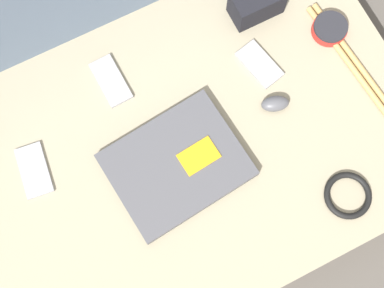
% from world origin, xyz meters
% --- Properties ---
extents(ground_plane, '(8.00, 8.00, 0.00)m').
position_xyz_m(ground_plane, '(0.00, 0.00, 0.00)').
color(ground_plane, '#4C4742').
extents(couch_seat, '(1.12, 0.77, 0.14)m').
position_xyz_m(couch_seat, '(0.00, 0.00, 0.07)').
color(couch_seat, gray).
rests_on(couch_seat, ground_plane).
extents(laptop, '(0.33, 0.27, 0.03)m').
position_xyz_m(laptop, '(-0.05, -0.03, 0.16)').
color(laptop, '#47474C').
rests_on(laptop, couch_seat).
extents(computer_mouse, '(0.08, 0.06, 0.03)m').
position_xyz_m(computer_mouse, '(0.23, 0.00, 0.16)').
color(computer_mouse, '#4C4C51').
rests_on(computer_mouse, couch_seat).
extents(speaker_puck, '(0.09, 0.09, 0.03)m').
position_xyz_m(speaker_puck, '(0.45, 0.11, 0.16)').
color(speaker_puck, red).
rests_on(speaker_puck, couch_seat).
extents(phone_silver, '(0.09, 0.13, 0.01)m').
position_xyz_m(phone_silver, '(0.25, 0.11, 0.15)').
color(phone_silver, '#99999E').
rests_on(phone_silver, couch_seat).
extents(phone_black, '(0.08, 0.13, 0.01)m').
position_xyz_m(phone_black, '(-0.36, 0.12, 0.15)').
color(phone_black, '#99999E').
rests_on(phone_black, couch_seat).
extents(phone_small, '(0.06, 0.13, 0.01)m').
position_xyz_m(phone_small, '(-0.11, 0.24, 0.15)').
color(phone_small, '#99999E').
rests_on(phone_small, couch_seat).
extents(camera_pouch, '(0.13, 0.07, 0.08)m').
position_xyz_m(camera_pouch, '(0.31, 0.25, 0.18)').
color(camera_pouch, black).
rests_on(camera_pouch, couch_seat).
extents(cable_coil, '(0.11, 0.11, 0.01)m').
position_xyz_m(cable_coil, '(0.27, -0.27, 0.15)').
color(cable_coil, black).
rests_on(cable_coil, couch_seat).
extents(drumstick_pair, '(0.06, 0.35, 0.01)m').
position_xyz_m(drumstick_pair, '(0.45, 0.02, 0.15)').
color(drumstick_pair, tan).
rests_on(drumstick_pair, couch_seat).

